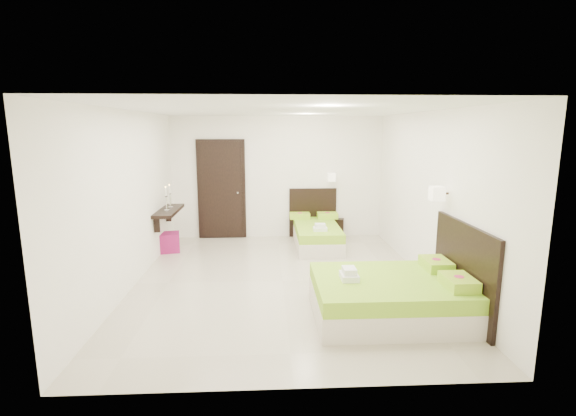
{
  "coord_description": "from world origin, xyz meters",
  "views": [
    {
      "loc": [
        -0.23,
        -6.17,
        2.33
      ],
      "look_at": [
        0.1,
        0.3,
        1.1
      ],
      "focal_mm": 26.0,
      "sensor_mm": 36.0,
      "label": 1
    }
  ],
  "objects_px": {
    "bed_double": "(396,294)",
    "ottoman": "(170,242)",
    "bed_single": "(317,233)",
    "nightstand": "(334,226)"
  },
  "relations": [
    {
      "from": "bed_double",
      "to": "nightstand",
      "type": "xyz_separation_m",
      "value": [
        -0.14,
        4.08,
        -0.09
      ]
    },
    {
      "from": "nightstand",
      "to": "ottoman",
      "type": "distance_m",
      "value": 3.53
    },
    {
      "from": "bed_single",
      "to": "ottoman",
      "type": "relative_size",
      "value": 4.67
    },
    {
      "from": "nightstand",
      "to": "bed_single",
      "type": "bearing_deg",
      "value": -107.11
    },
    {
      "from": "bed_double",
      "to": "ottoman",
      "type": "distance_m",
      "value": 4.6
    },
    {
      "from": "bed_single",
      "to": "bed_double",
      "type": "bearing_deg",
      "value": -79.37
    },
    {
      "from": "bed_single",
      "to": "ottoman",
      "type": "distance_m",
      "value": 2.9
    },
    {
      "from": "bed_double",
      "to": "nightstand",
      "type": "bearing_deg",
      "value": 91.89
    },
    {
      "from": "bed_double",
      "to": "ottoman",
      "type": "relative_size",
      "value": 5.2
    },
    {
      "from": "ottoman",
      "to": "nightstand",
      "type": "bearing_deg",
      "value": 17.95
    }
  ]
}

